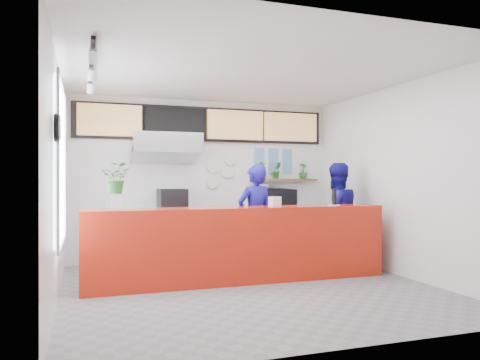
{
  "coord_description": "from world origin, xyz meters",
  "views": [
    {
      "loc": [
        -2.2,
        -6.13,
        1.51
      ],
      "look_at": [
        0.1,
        0.7,
        1.5
      ],
      "focal_mm": 35.0,
      "sensor_mm": 36.0,
      "label": 1
    }
  ],
  "objects": [
    {
      "name": "wall_back",
      "position": [
        0.0,
        2.5,
        1.5
      ],
      "size": [
        5.0,
        0.0,
        5.0
      ],
      "primitive_type": "plane",
      "rotation": [
        1.57,
        0.0,
        0.0
      ],
      "color": "white",
      "rests_on": "ground"
    },
    {
      "name": "service_counter",
      "position": [
        0.0,
        0.4,
        0.55
      ],
      "size": [
        4.5,
        0.6,
        1.1
      ],
      "primitive_type": "cube",
      "color": "#B41D0C",
      "rests_on": "ground"
    },
    {
      "name": "pepper_mill",
      "position": [
        1.52,
        0.31,
        1.24
      ],
      "size": [
        0.08,
        0.08,
        0.25
      ],
      "primitive_type": "cylinder",
      "rotation": [
        0.0,
        0.0,
        -0.41
      ],
      "color": "black",
      "rests_on": "white_plate"
    },
    {
      "name": "cream_band",
      "position": [
        0.0,
        2.49,
        2.6
      ],
      "size": [
        5.0,
        0.02,
        0.8
      ],
      "primitive_type": "cube",
      "color": "beige",
      "rests_on": "wall_back"
    },
    {
      "name": "herb_shelf",
      "position": [
        1.6,
        2.4,
        1.5
      ],
      "size": [
        1.4,
        0.18,
        0.04
      ],
      "primitive_type": "cube",
      "color": "brown",
      "rests_on": "wall_back"
    },
    {
      "name": "right_bench",
      "position": [
        1.5,
        2.2,
        0.45
      ],
      "size": [
        1.8,
        0.6,
        0.9
      ],
      "primitive_type": "cube",
      "color": "#B2B5BA",
      "rests_on": "ground"
    },
    {
      "name": "menu_board_mid_left",
      "position": [
        -0.59,
        2.38,
        2.55
      ],
      "size": [
        1.1,
        0.1,
        0.55
      ],
      "primitive_type": "cube",
      "color": "black",
      "rests_on": "wall_back"
    },
    {
      "name": "dec_plate_b",
      "position": [
        0.45,
        2.47,
        1.65
      ],
      "size": [
        0.24,
        0.03,
        0.24
      ],
      "primitive_type": "cylinder",
      "rotation": [
        1.57,
        0.0,
        0.0
      ],
      "color": "silver",
      "rests_on": "wall_back"
    },
    {
      "name": "dec_plate_d",
      "position": [
        0.5,
        2.47,
        1.9
      ],
      "size": [
        0.24,
        0.03,
        0.24
      ],
      "primitive_type": "cylinder",
      "rotation": [
        1.57,
        0.0,
        0.0
      ],
      "color": "silver",
      "rests_on": "wall_back"
    },
    {
      "name": "photo_frame_d",
      "position": [
        1.1,
        2.48,
        1.75
      ],
      "size": [
        0.2,
        0.02,
        0.25
      ],
      "primitive_type": "cube",
      "color": "#598CBF",
      "rests_on": "wall_back"
    },
    {
      "name": "espresso_tray",
      "position": [
        1.35,
        2.2,
        1.38
      ],
      "size": [
        0.7,
        0.54,
        0.06
      ],
      "primitive_type": "cube",
      "rotation": [
        0.0,
        0.0,
        0.15
      ],
      "color": "#A9ABB1",
      "rests_on": "espresso_machine"
    },
    {
      "name": "herb_b",
      "position": [
        1.44,
        2.4,
        1.69
      ],
      "size": [
        0.2,
        0.16,
        0.34
      ],
      "primitive_type": "imported",
      "rotation": [
        0.0,
        0.0,
        0.06
      ],
      "color": "#256021",
      "rests_on": "herb_shelf"
    },
    {
      "name": "espresso_machine",
      "position": [
        1.35,
        2.2,
        1.11
      ],
      "size": [
        0.68,
        0.5,
        0.42
      ],
      "primitive_type": "cube",
      "rotation": [
        0.0,
        0.0,
        0.06
      ],
      "color": "black",
      "rests_on": "right_bench"
    },
    {
      "name": "wall_clock_rim",
      "position": [
        -2.46,
        -0.9,
        2.05
      ],
      "size": [
        0.05,
        0.3,
        0.3
      ],
      "primitive_type": "cylinder",
      "rotation": [
        0.0,
        1.57,
        0.0
      ],
      "color": "black",
      "rests_on": "wall_left"
    },
    {
      "name": "staff_right",
      "position": [
        1.93,
        0.95,
        0.9
      ],
      "size": [
        0.88,
        0.69,
        1.79
      ],
      "primitive_type": "imported",
      "rotation": [
        0.0,
        0.0,
        3.16
      ],
      "color": "navy",
      "rests_on": "ground"
    },
    {
      "name": "glass_vase",
      "position": [
        -1.77,
        0.3,
        1.2
      ],
      "size": [
        0.2,
        0.2,
        0.2
      ],
      "primitive_type": "cylinder",
      "rotation": [
        0.0,
        0.0,
        0.19
      ],
      "color": "silver",
      "rests_on": "service_counter"
    },
    {
      "name": "dec_plate_c",
      "position": [
        0.15,
        2.47,
        1.45
      ],
      "size": [
        0.24,
        0.03,
        0.24
      ],
      "primitive_type": "cylinder",
      "rotation": [
        1.57,
        0.0,
        0.0
      ],
      "color": "silver",
      "rests_on": "wall_back"
    },
    {
      "name": "basil_vase",
      "position": [
        -1.77,
        0.3,
        1.53
      ],
      "size": [
        0.46,
        0.43,
        0.41
      ],
      "primitive_type": "imported",
      "rotation": [
        0.0,
        0.0,
        -0.34
      ],
      "color": "#256021",
      "rests_on": "glass_vase"
    },
    {
      "name": "photo_frame_c",
      "position": [
        1.7,
        2.48,
        2.0
      ],
      "size": [
        0.2,
        0.02,
        0.25
      ],
      "primitive_type": "cube",
      "color": "#598CBF",
      "rests_on": "wall_back"
    },
    {
      "name": "wall_right",
      "position": [
        2.5,
        0.0,
        1.5
      ],
      "size": [
        0.0,
        5.0,
        5.0
      ],
      "primitive_type": "plane",
      "rotation": [
        1.57,
        0.0,
        -1.57
      ],
      "color": "white",
      "rests_on": "ground"
    },
    {
      "name": "photo_frame_b",
      "position": [
        1.4,
        2.48,
        2.0
      ],
      "size": [
        0.2,
        0.02,
        0.25
      ],
      "primitive_type": "cube",
      "color": "#598CBF",
      "rests_on": "wall_back"
    },
    {
      "name": "prep_bench",
      "position": [
        -0.8,
        2.2,
        0.45
      ],
      "size": [
        1.8,
        0.6,
        0.9
      ],
      "primitive_type": "cube",
      "color": "#B2B5BA",
      "rests_on": "ground"
    },
    {
      "name": "photo_frame_f",
      "position": [
        1.7,
        2.48,
        1.75
      ],
      "size": [
        0.2,
        0.02,
        0.25
      ],
      "primitive_type": "cube",
      "color": "#598CBF",
      "rests_on": "wall_back"
    },
    {
      "name": "hood_lip",
      "position": [
        -0.8,
        2.15,
        1.95
      ],
      "size": [
        1.2,
        0.69,
        0.31
      ],
      "primitive_type": "cube",
      "rotation": [
        -0.35,
        0.0,
        0.0
      ],
      "color": "#B2B5BA",
      "rests_on": "ceiling"
    },
    {
      "name": "dec_plate_a",
      "position": [
        0.15,
        2.47,
        1.75
      ],
      "size": [
        0.24,
        0.03,
        0.24
      ],
      "primitive_type": "cylinder",
      "rotation": [
        1.57,
        0.0,
        0.0
      ],
      "color": "silver",
      "rests_on": "wall_back"
    },
    {
      "name": "wall_clock_face",
      "position": [
        -2.43,
        -0.9,
        2.05
      ],
      "size": [
        0.02,
        0.26,
        0.26
      ],
      "primitive_type": "cylinder",
      "rotation": [
        0.0,
        1.57,
        0.0
      ],
      "color": "white",
      "rests_on": "wall_left"
    },
    {
      "name": "menu_board_far_right",
      "position": [
        1.73,
        2.38,
        2.55
      ],
      "size": [
        1.1,
        0.1,
        0.55
      ],
      "primitive_type": "cube",
      "color": "tan",
      "rests_on": "wall_back"
    },
    {
      "name": "panini_oven",
      "position": [
        -0.68,
        2.2,
        1.12
      ],
      "size": [
        0.5,
        0.5,
        0.44
      ],
      "primitive_type": "cube",
      "rotation": [
        0.0,
        0.0,
        0.02
      ],
      "color": "black",
      "rests_on": "prep_bench"
    },
    {
      "name": "floor",
      "position": [
        0.0,
        0.0,
        0.0
      ],
      "size": [
        5.0,
        5.0,
        0.0
      ],
      "primitive_type": "plane",
      "color": "slate",
      "rests_on": "ground"
    },
    {
      "name": "photo_frame_e",
      "position": [
        1.4,
        2.48,
        1.75
      ],
      "size": [
        0.2,
        0.02,
        0.25
      ],
      "primitive_type": "cube",
      "color": "#598CBF",
      "rests_on": "wall_back"
    },
    {
      "name": "staff_center",
      "position": [
        0.43,
        0.92,
        0.87
      ],
      "size": [
        0.72,
        0.56,
        1.75
      ],
      "primitive_type": "imported",
      "rotation": [
        0.0,
        0.0,
        3.38
      ],
      "color": "navy",
      "rests_on": "ground"
    },
    {
      "name": "herb_d",
      "position": [
        2.02,
        2.4,
        1.68
      ],
      "size": [
        0.2,
        0.18,
        0.32
      ],
      "primitive_type": "imported",
      "rotation": [
        0.0,
        0.0,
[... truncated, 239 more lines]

